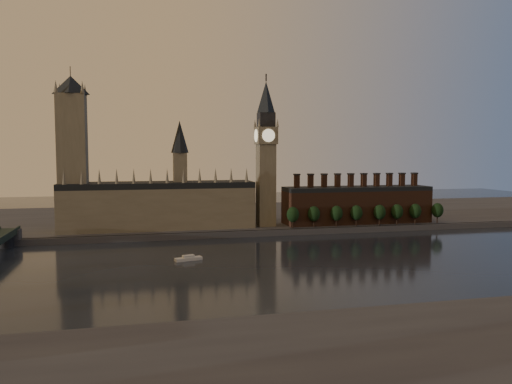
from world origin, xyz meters
TOP-DOWN VIEW (x-y plane):
  - ground at (0.00, 0.00)m, footprint 900.00×900.00m
  - north_bank at (0.00, 178.04)m, footprint 900.00×182.00m
  - palace_of_westminster at (-64.41, 114.91)m, footprint 130.00×30.30m
  - victoria_tower at (-120.00, 115.00)m, footprint 24.00×24.00m
  - big_ben at (10.00, 110.00)m, footprint 15.00×15.00m
  - chimney_block at (80.00, 110.00)m, footprint 110.00×25.00m
  - embankment_tree_0 at (25.28, 94.54)m, footprint 8.60×8.60m
  - embankment_tree_1 at (40.84, 95.10)m, footprint 8.60×8.60m
  - embankment_tree_2 at (57.61, 94.68)m, footprint 8.60×8.60m
  - embankment_tree_3 at (72.46, 94.12)m, footprint 8.60×8.60m
  - embankment_tree_4 at (90.19, 93.61)m, footprint 8.60×8.60m
  - embankment_tree_5 at (104.11, 93.82)m, footprint 8.60×8.60m
  - embankment_tree_6 at (119.00, 94.10)m, footprint 8.60×8.60m
  - embankment_tree_7 at (137.60, 94.72)m, footprint 8.60×8.60m
  - river_boat at (-53.37, 25.27)m, footprint 14.72×7.39m

SIDE VIEW (x-z plane):
  - ground at x=0.00m, z-range 0.00..0.00m
  - river_boat at x=-53.37m, z-range -0.33..2.50m
  - north_bank at x=0.00m, z-range 0.00..4.00m
  - embankment_tree_0 at x=25.28m, z-range 6.03..20.91m
  - embankment_tree_1 at x=40.84m, z-range 6.03..20.91m
  - embankment_tree_2 at x=57.61m, z-range 6.03..20.91m
  - embankment_tree_3 at x=72.46m, z-range 6.03..20.91m
  - embankment_tree_4 at x=90.19m, z-range 6.03..20.91m
  - embankment_tree_5 at x=104.11m, z-range 6.03..20.91m
  - embankment_tree_6 at x=119.00m, z-range 6.03..20.91m
  - embankment_tree_7 at x=137.60m, z-range 6.03..20.91m
  - chimney_block at x=80.00m, z-range -0.68..36.32m
  - palace_of_westminster at x=-64.41m, z-range -15.37..58.63m
  - big_ben at x=10.00m, z-range 3.33..110.33m
  - victoria_tower at x=-120.00m, z-range 5.09..113.09m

